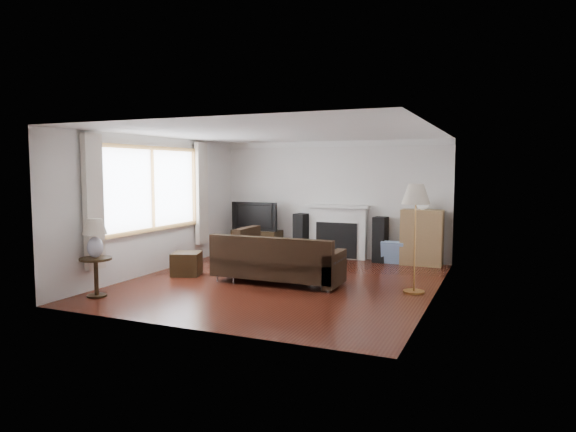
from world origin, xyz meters
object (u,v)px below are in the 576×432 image
at_px(floor_lamp, 415,239).
at_px(tv_stand, 257,242).
at_px(bookshelf, 422,238).
at_px(side_table, 96,277).
at_px(sectional_sofa, 278,261).
at_px(coffee_table, 294,258).

bearing_deg(floor_lamp, tv_stand, 148.99).
bearing_deg(bookshelf, tv_stand, -179.17).
bearing_deg(side_table, tv_stand, 84.13).
bearing_deg(tv_stand, sectional_sofa, -56.77).
height_order(tv_stand, side_table, side_table).
bearing_deg(coffee_table, bookshelf, 51.79).
xyz_separation_m(tv_stand, sectional_sofa, (1.66, -2.53, 0.11)).
bearing_deg(coffee_table, floor_lamp, -3.41).
bearing_deg(coffee_table, tv_stand, 155.95).
distance_m(tv_stand, bookshelf, 3.64).
bearing_deg(tv_stand, bookshelf, 0.83).
bearing_deg(side_table, bookshelf, 47.77).
bearing_deg(tv_stand, side_table, -95.87).
xyz_separation_m(tv_stand, floor_lamp, (3.88, -2.33, 0.57)).
bearing_deg(sectional_sofa, side_table, -137.72).
bearing_deg(bookshelf, coffee_table, -146.85).
xyz_separation_m(tv_stand, side_table, (-0.46, -4.45, 0.02)).
bearing_deg(side_table, floor_lamp, 26.03).
height_order(floor_lamp, side_table, floor_lamp).
height_order(coffee_table, side_table, side_table).
distance_m(tv_stand, coffee_table, 2.00).
distance_m(tv_stand, sectional_sofa, 3.02).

